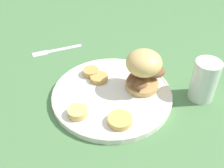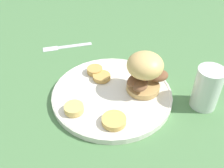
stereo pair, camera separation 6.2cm
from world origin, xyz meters
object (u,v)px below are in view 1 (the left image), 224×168
at_px(sandwich, 144,69).
at_px(drinking_glass, 204,80).
at_px(fork, 56,50).
at_px(dinner_plate, 112,94).

xyz_separation_m(sandwich, drinking_glass, (-0.14, 0.01, -0.02)).
relative_size(fork, drinking_glass, 1.42).
bearing_deg(fork, dinner_plate, 132.94).
xyz_separation_m(dinner_plate, drinking_glass, (-0.22, -0.02, 0.04)).
relative_size(dinner_plate, sandwich, 2.66).
xyz_separation_m(sandwich, fork, (0.26, -0.17, -0.07)).
height_order(dinner_plate, sandwich, sandwich).
xyz_separation_m(dinner_plate, fork, (0.19, -0.20, -0.01)).
bearing_deg(dinner_plate, sandwich, -161.10).
bearing_deg(sandwich, dinner_plate, 18.90).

